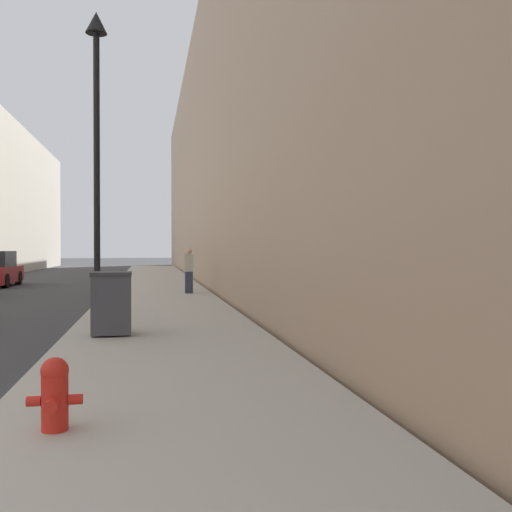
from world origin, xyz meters
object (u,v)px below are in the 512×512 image
trash_bin (112,303)px  pedestrian_on_sidewalk (189,271)px  lamppost (97,119)px  fire_hydrant (55,392)px

trash_bin → pedestrian_on_sidewalk: pedestrian_on_sidewalk is taller
lamppost → pedestrian_on_sidewalk: size_ratio=4.38×
fire_hydrant → lamppost: size_ratio=0.09×
fire_hydrant → trash_bin: bearing=88.6°
fire_hydrant → lamppost: lamppost is taller
trash_bin → lamppost: lamppost is taller
fire_hydrant → trash_bin: 5.52m
trash_bin → pedestrian_on_sidewalk: 9.74m
fire_hydrant → trash_bin: size_ratio=0.55×
trash_bin → lamppost: size_ratio=0.17×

